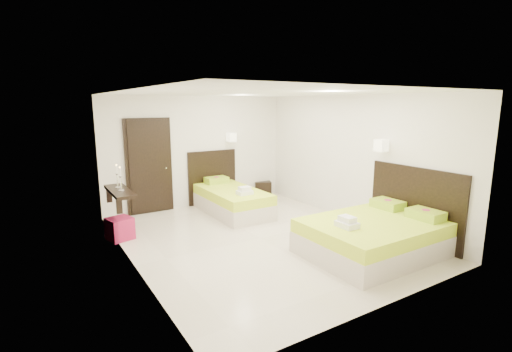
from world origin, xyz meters
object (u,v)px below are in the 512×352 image
nightstand (262,188)px  ottoman (120,229)px  bed_double (376,234)px  bed_single (230,198)px

nightstand → ottoman: bearing=-137.6°
bed_double → nightstand: 4.33m
bed_single → nightstand: size_ratio=4.88×
bed_double → ottoman: 4.47m
bed_single → ottoman: bed_single is taller
bed_double → nightstand: bed_double is taller
bed_double → nightstand: size_ratio=5.03×
bed_single → bed_double: (0.92, -3.35, 0.01)m
bed_double → ottoman: size_ratio=5.39×
bed_single → bed_double: size_ratio=0.97×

